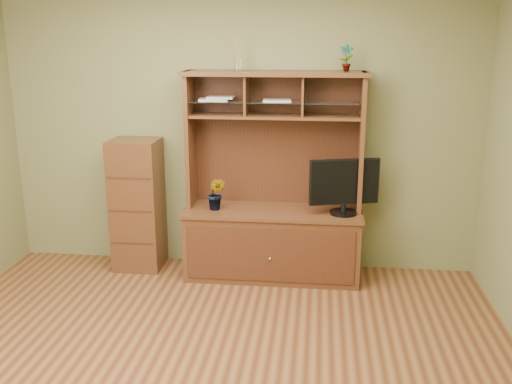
# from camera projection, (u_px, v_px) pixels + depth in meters

# --- Properties ---
(room) EXTENTS (4.54, 4.04, 2.74)m
(room) POSITION_uv_depth(u_px,v_px,m) (195.00, 180.00, 3.48)
(room) COLOR #532B17
(room) RESTS_ON ground
(media_hutch) EXTENTS (1.66, 0.61, 1.90)m
(media_hutch) POSITION_uv_depth(u_px,v_px,m) (273.00, 222.00, 5.32)
(media_hutch) COLOR #4C2515
(media_hutch) RESTS_ON room
(monitor) EXTENTS (0.63, 0.25, 0.50)m
(monitor) POSITION_uv_depth(u_px,v_px,m) (344.00, 185.00, 5.07)
(monitor) COLOR black
(monitor) RESTS_ON media_hutch
(orchid_plant) EXTENTS (0.19, 0.17, 0.31)m
(orchid_plant) POSITION_uv_depth(u_px,v_px,m) (216.00, 194.00, 5.22)
(orchid_plant) COLOR #335C1F
(orchid_plant) RESTS_ON media_hutch
(top_plant) EXTENTS (0.13, 0.09, 0.24)m
(top_plant) POSITION_uv_depth(u_px,v_px,m) (346.00, 58.00, 4.93)
(top_plant) COLOR #3D6623
(top_plant) RESTS_ON media_hutch
(reed_diffuser) EXTENTS (0.06, 0.06, 0.30)m
(reed_diffuser) POSITION_uv_depth(u_px,v_px,m) (238.00, 57.00, 5.03)
(reed_diffuser) COLOR silver
(reed_diffuser) RESTS_ON media_hutch
(magazines) EXTENTS (0.85, 0.22, 0.04)m
(magazines) POSITION_uv_depth(u_px,v_px,m) (236.00, 99.00, 5.13)
(magazines) COLOR silver
(magazines) RESTS_ON media_hutch
(side_cabinet) EXTENTS (0.45, 0.41, 1.26)m
(side_cabinet) POSITION_uv_depth(u_px,v_px,m) (137.00, 205.00, 5.48)
(side_cabinet) COLOR #4C2515
(side_cabinet) RESTS_ON room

